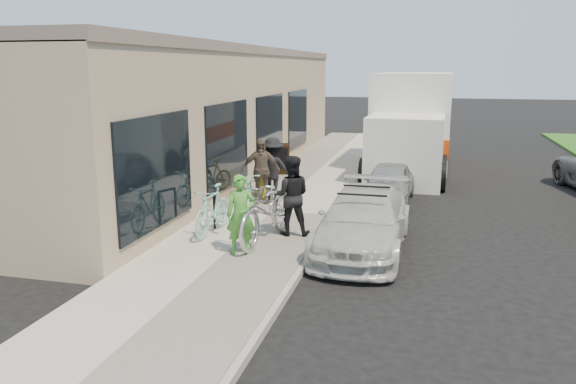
{
  "coord_description": "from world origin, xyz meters",
  "views": [
    {
      "loc": [
        1.64,
        -9.78,
        3.59
      ],
      "look_at": [
        -1.16,
        1.25,
        1.05
      ],
      "focal_mm": 35.0,
      "sensor_mm": 36.0,
      "label": 1
    }
  ],
  "objects_px": {
    "bike_rack": "(215,205)",
    "tandem_bike": "(267,209)",
    "bystander_b": "(261,171)",
    "sandwich_board": "(280,159)",
    "woman_rider": "(241,215)",
    "cruiser_bike_b": "(249,188)",
    "cruiser_bike_c": "(261,179)",
    "sedan_silver": "(389,183)",
    "cruiser_bike_a": "(213,210)",
    "man_standing": "(291,195)",
    "bystander_a": "(273,169)",
    "sedan_white": "(364,221)",
    "moving_truck": "(411,128)"
  },
  "relations": [
    {
      "from": "sedan_silver",
      "to": "moving_truck",
      "type": "xyz_separation_m",
      "value": [
        0.36,
        5.02,
        0.98
      ]
    },
    {
      "from": "bystander_b",
      "to": "sandwich_board",
      "type": "bearing_deg",
      "value": 84.32
    },
    {
      "from": "tandem_bike",
      "to": "sandwich_board",
      "type": "bearing_deg",
      "value": 108.87
    },
    {
      "from": "sedan_silver",
      "to": "cruiser_bike_a",
      "type": "bearing_deg",
      "value": -124.46
    },
    {
      "from": "sedan_silver",
      "to": "cruiser_bike_a",
      "type": "height_order",
      "value": "cruiser_bike_a"
    },
    {
      "from": "bike_rack",
      "to": "tandem_bike",
      "type": "distance_m",
      "value": 1.63
    },
    {
      "from": "man_standing",
      "to": "cruiser_bike_a",
      "type": "relative_size",
      "value": 0.99
    },
    {
      "from": "cruiser_bike_b",
      "to": "sedan_white",
      "type": "bearing_deg",
      "value": -52.44
    },
    {
      "from": "sandwich_board",
      "to": "bystander_b",
      "type": "height_order",
      "value": "bystander_b"
    },
    {
      "from": "bike_rack",
      "to": "sandwich_board",
      "type": "relative_size",
      "value": 0.78
    },
    {
      "from": "cruiser_bike_b",
      "to": "bystander_b",
      "type": "relative_size",
      "value": 0.98
    },
    {
      "from": "bike_rack",
      "to": "woman_rider",
      "type": "bearing_deg",
      "value": -54.43
    },
    {
      "from": "cruiser_bike_a",
      "to": "woman_rider",
      "type": "bearing_deg",
      "value": -44.69
    },
    {
      "from": "bike_rack",
      "to": "woman_rider",
      "type": "height_order",
      "value": "woman_rider"
    },
    {
      "from": "woman_rider",
      "to": "tandem_bike",
      "type": "bearing_deg",
      "value": 53.14
    },
    {
      "from": "cruiser_bike_b",
      "to": "bystander_b",
      "type": "xyz_separation_m",
      "value": [
        0.21,
        0.32,
        0.41
      ]
    },
    {
      "from": "sedan_silver",
      "to": "cruiser_bike_c",
      "type": "relative_size",
      "value": 1.96
    },
    {
      "from": "woman_rider",
      "to": "man_standing",
      "type": "height_order",
      "value": "man_standing"
    },
    {
      "from": "sedan_white",
      "to": "man_standing",
      "type": "distance_m",
      "value": 1.6
    },
    {
      "from": "bike_rack",
      "to": "cruiser_bike_a",
      "type": "xyz_separation_m",
      "value": [
        0.18,
        -0.55,
        0.04
      ]
    },
    {
      "from": "sedan_white",
      "to": "bystander_a",
      "type": "bearing_deg",
      "value": 132.23
    },
    {
      "from": "tandem_bike",
      "to": "bystander_b",
      "type": "xyz_separation_m",
      "value": [
        -1.06,
        3.06,
        0.2
      ]
    },
    {
      "from": "man_standing",
      "to": "woman_rider",
      "type": "bearing_deg",
      "value": 55.72
    },
    {
      "from": "woman_rider",
      "to": "bystander_b",
      "type": "bearing_deg",
      "value": 80.21
    },
    {
      "from": "sandwich_board",
      "to": "bystander_b",
      "type": "bearing_deg",
      "value": -99.33
    },
    {
      "from": "sedan_silver",
      "to": "moving_truck",
      "type": "distance_m",
      "value": 5.13
    },
    {
      "from": "woman_rider",
      "to": "cruiser_bike_a",
      "type": "relative_size",
      "value": 0.89
    },
    {
      "from": "sandwich_board",
      "to": "tandem_bike",
      "type": "xyz_separation_m",
      "value": [
        1.61,
        -7.0,
        0.14
      ]
    },
    {
      "from": "sandwich_board",
      "to": "cruiser_bike_b",
      "type": "relative_size",
      "value": 0.6
    },
    {
      "from": "moving_truck",
      "to": "cruiser_bike_c",
      "type": "relative_size",
      "value": 4.41
    },
    {
      "from": "man_standing",
      "to": "cruiser_bike_b",
      "type": "xyz_separation_m",
      "value": [
        -1.63,
        2.2,
        -0.4
      ]
    },
    {
      "from": "tandem_bike",
      "to": "bystander_a",
      "type": "xyz_separation_m",
      "value": [
        -0.87,
        3.52,
        0.18
      ]
    },
    {
      "from": "bystander_a",
      "to": "cruiser_bike_b",
      "type": "bearing_deg",
      "value": 59.94
    },
    {
      "from": "woman_rider",
      "to": "bike_rack",
      "type": "bearing_deg",
      "value": 104.1
    },
    {
      "from": "bike_rack",
      "to": "cruiser_bike_c",
      "type": "xyz_separation_m",
      "value": [
        0.16,
        3.01,
        0.01
      ]
    },
    {
      "from": "sandwich_board",
      "to": "sedan_white",
      "type": "relative_size",
      "value": 0.24
    },
    {
      "from": "tandem_bike",
      "to": "cruiser_bike_a",
      "type": "xyz_separation_m",
      "value": [
        -1.25,
        0.22,
        -0.14
      ]
    },
    {
      "from": "cruiser_bike_b",
      "to": "cruiser_bike_c",
      "type": "xyz_separation_m",
      "value": [
        -0.0,
        1.03,
        0.04
      ]
    },
    {
      "from": "sedan_white",
      "to": "bystander_a",
      "type": "relative_size",
      "value": 2.52
    },
    {
      "from": "moving_truck",
      "to": "bystander_b",
      "type": "distance_m",
      "value": 7.49
    },
    {
      "from": "man_standing",
      "to": "bystander_a",
      "type": "height_order",
      "value": "man_standing"
    },
    {
      "from": "tandem_bike",
      "to": "bystander_a",
      "type": "relative_size",
      "value": 1.5
    },
    {
      "from": "moving_truck",
      "to": "bystander_a",
      "type": "bearing_deg",
      "value": -116.74
    },
    {
      "from": "moving_truck",
      "to": "man_standing",
      "type": "distance_m",
      "value": 9.37
    },
    {
      "from": "sandwich_board",
      "to": "cruiser_bike_a",
      "type": "height_order",
      "value": "cruiser_bike_a"
    },
    {
      "from": "tandem_bike",
      "to": "cruiser_bike_c",
      "type": "relative_size",
      "value": 1.57
    },
    {
      "from": "moving_truck",
      "to": "bystander_b",
      "type": "relative_size",
      "value": 4.12
    },
    {
      "from": "bike_rack",
      "to": "tandem_bike",
      "type": "bearing_deg",
      "value": -28.21
    },
    {
      "from": "sedan_silver",
      "to": "woman_rider",
      "type": "distance_m",
      "value": 6.01
    },
    {
      "from": "moving_truck",
      "to": "bystander_a",
      "type": "distance_m",
      "value": 6.99
    }
  ]
}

